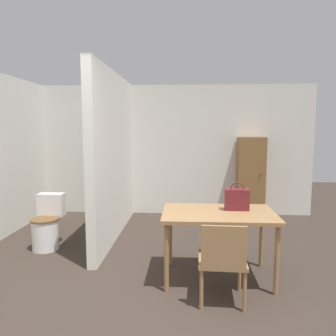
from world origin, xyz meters
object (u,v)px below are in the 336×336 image
toilet (47,225)px  handbag (237,199)px  wooden_chair (223,259)px  wooden_cabinet (250,178)px  dining_table (219,219)px

toilet → handbag: bearing=-15.9°
wooden_chair → wooden_cabinet: (0.84, 3.13, 0.31)m
wooden_chair → handbag: bearing=73.5°
wooden_cabinet → handbag: bearing=-104.1°
toilet → wooden_chair: bearing=-30.5°
handbag → wooden_cabinet: (0.62, 2.49, -0.13)m
handbag → dining_table: bearing=-155.1°
handbag → wooden_cabinet: wooden_cabinet is taller
wooden_chair → handbag: (0.22, 0.64, 0.44)m
wooden_cabinet → dining_table: bearing=-107.9°
handbag → wooden_cabinet: bearing=75.9°
dining_table → handbag: 0.31m
toilet → wooden_cabinet: wooden_cabinet is taller
handbag → wooden_chair: bearing=-108.9°
wooden_chair → toilet: 2.67m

